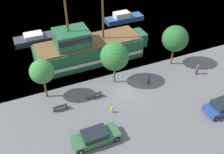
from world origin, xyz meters
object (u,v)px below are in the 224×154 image
object	(u,v)px
moored_boat_outer	(124,18)
parked_car_curb_front	(96,136)
pedestrian_walking_far	(149,78)
fire_hydrant	(112,110)
pedestrian_walking_near	(197,69)
pirate_ship	(88,49)
bench_promenade_east	(60,107)
moored_boat_dockside	(37,38)
bench_promenade_west	(94,95)
parked_car_curb_mid	(221,107)

from	to	relation	value
moored_boat_outer	parked_car_curb_front	bearing A→B (deg)	-121.30
moored_boat_outer	parked_car_curb_front	world-z (taller)	moored_boat_outer
pedestrian_walking_far	moored_boat_outer	bearing A→B (deg)	74.30
parked_car_curb_front	fire_hydrant	bearing A→B (deg)	44.71
parked_car_curb_front	pedestrian_walking_near	world-z (taller)	pedestrian_walking_near
parked_car_curb_front	fire_hydrant	world-z (taller)	parked_car_curb_front
pirate_ship	bench_promenade_east	world-z (taller)	pirate_ship
moored_boat_dockside	bench_promenade_east	world-z (taller)	moored_boat_dockside
moored_boat_dockside	pedestrian_walking_near	size ratio (longest dim) A/B	4.61
pedestrian_walking_near	bench_promenade_west	bearing A→B (deg)	175.66
fire_hydrant	bench_promenade_west	bearing A→B (deg)	106.51
parked_car_curb_front	bench_promenade_east	distance (m)	6.19
moored_boat_dockside	parked_car_curb_front	distance (m)	22.79
bench_promenade_west	pirate_ship	bearing A→B (deg)	75.84
parked_car_curb_mid	pedestrian_walking_near	bearing A→B (deg)	72.73
bench_promenade_east	bench_promenade_west	distance (m)	4.35
moored_boat_outer	parked_car_curb_front	size ratio (longest dim) A/B	1.51
moored_boat_outer	parked_car_curb_front	distance (m)	28.11
parked_car_curb_front	pedestrian_walking_far	size ratio (longest dim) A/B	2.78
parked_car_curb_front	pedestrian_walking_near	size ratio (longest dim) A/B	3.01
moored_boat_outer	fire_hydrant	size ratio (longest dim) A/B	9.45
fire_hydrant	moored_boat_outer	bearing A→B (deg)	61.20
pedestrian_walking_near	pedestrian_walking_far	size ratio (longest dim) A/B	0.92
moored_boat_outer	parked_car_curb_front	xyz separation A→B (m)	(-14.61, -24.02, 0.03)
pedestrian_walking_near	parked_car_curb_front	bearing A→B (deg)	-162.95
parked_car_curb_mid	bench_promenade_east	size ratio (longest dim) A/B	2.35
fire_hydrant	pedestrian_walking_near	bearing A→B (deg)	8.58
bench_promenade_west	pedestrian_walking_near	xyz separation A→B (m)	(14.41, -1.09, 0.36)
moored_boat_dockside	bench_promenade_west	bearing A→B (deg)	-76.71
bench_promenade_east	moored_boat_outer	bearing A→B (deg)	47.36
bench_promenade_east	bench_promenade_west	size ratio (longest dim) A/B	0.93
pirate_ship	moored_boat_dockside	size ratio (longest dim) A/B	2.25
moored_boat_outer	fire_hydrant	xyz separation A→B (m)	(-11.53, -20.98, -0.27)
moored_boat_dockside	pedestrian_walking_near	distance (m)	25.43
parked_car_curb_mid	pedestrian_walking_far	size ratio (longest dim) A/B	2.22
moored_boat_outer	pirate_ship	bearing A→B (deg)	-136.69
bench_promenade_east	pedestrian_walking_far	world-z (taller)	pedestrian_walking_far
pedestrian_walking_far	fire_hydrant	bearing A→B (deg)	-156.22
pirate_ship	parked_car_curb_front	world-z (taller)	pirate_ship
moored_boat_dockside	bench_promenade_east	bearing A→B (deg)	-91.43
moored_boat_dockside	pedestrian_walking_far	distance (m)	20.27
fire_hydrant	pedestrian_walking_far	world-z (taller)	pedestrian_walking_far
moored_boat_dockside	pedestrian_walking_near	world-z (taller)	pedestrian_walking_near
pirate_ship	moored_boat_dockside	xyz separation A→B (m)	(-5.93, 8.54, -1.36)
parked_car_curb_mid	bench_promenade_east	bearing A→B (deg)	155.49
fire_hydrant	bench_promenade_west	distance (m)	3.26
parked_car_curb_front	pedestrian_walking_near	bearing A→B (deg)	17.05
moored_boat_dockside	parked_car_curb_front	xyz separation A→B (m)	(1.77, -22.72, 0.11)
moored_boat_dockside	bench_promenade_east	size ratio (longest dim) A/B	4.52
moored_boat_outer	bench_promenade_east	size ratio (longest dim) A/B	4.46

